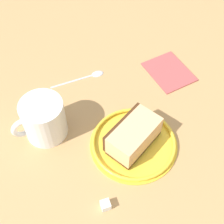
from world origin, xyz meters
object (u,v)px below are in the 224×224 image
object	(u,v)px
small_plate	(134,143)
tea_mug	(43,119)
teaspoon	(88,76)
folded_napkin	(169,71)
cake_slice	(133,135)
sugar_cube	(106,205)

from	to	relation	value
small_plate	tea_mug	world-z (taller)	tea_mug
teaspoon	small_plate	bearing A→B (deg)	81.45
folded_napkin	cake_slice	bearing A→B (deg)	28.21
cake_slice	folded_napkin	distance (cm)	23.16
teaspoon	cake_slice	bearing A→B (deg)	81.18
tea_mug	cake_slice	bearing A→B (deg)	133.90
folded_napkin	tea_mug	bearing A→B (deg)	-4.35
tea_mug	folded_napkin	world-z (taller)	tea_mug
small_plate	folded_napkin	bearing A→B (deg)	-151.14
cake_slice	sugar_cube	world-z (taller)	cake_slice
small_plate	folded_napkin	distance (cm)	23.03
tea_mug	folded_napkin	distance (cm)	33.47
small_plate	teaspoon	size ratio (longest dim) A/B	1.36
tea_mug	teaspoon	xyz separation A→B (cm)	(-16.19, -8.06, -4.23)
cake_slice	sugar_cube	xyz separation A→B (cm)	(12.38, 7.60, -2.43)
cake_slice	folded_napkin	xyz separation A→B (cm)	(-20.24, -10.86, -2.98)
small_plate	sugar_cube	world-z (taller)	sugar_cube
small_plate	folded_napkin	xyz separation A→B (cm)	(-20.17, -11.12, -0.35)
cake_slice	folded_napkin	bearing A→B (deg)	-151.79
tea_mug	sugar_cube	xyz separation A→B (cm)	(-0.49, 20.97, -3.73)
cake_slice	folded_napkin	world-z (taller)	cake_slice
small_plate	tea_mug	bearing A→B (deg)	-46.51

